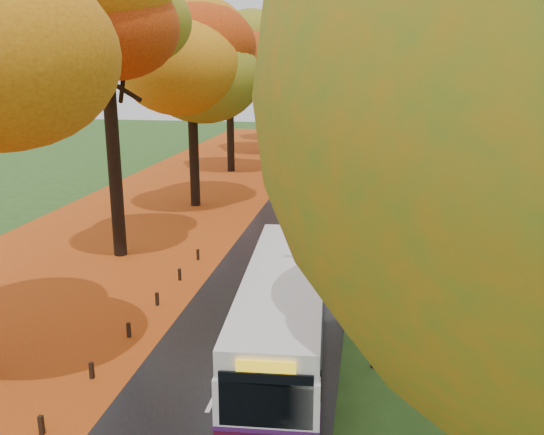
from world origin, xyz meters
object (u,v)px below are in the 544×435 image
(streetlamp_near, at_px, (371,213))
(car_silver, at_px, (301,155))
(streetlamp_mid, at_px, (373,128))
(bus, at_px, (284,312))
(car_white, at_px, (285,173))
(streetlamp_far, at_px, (373,104))
(car_dark, at_px, (306,148))

(streetlamp_near, height_order, car_silver, streetlamp_near)
(streetlamp_near, xyz_separation_m, streetlamp_mid, (0.00, 22.00, 0.00))
(streetlamp_near, xyz_separation_m, car_silver, (-6.12, 34.93, -3.93))
(streetlamp_near, relative_size, car_silver, 1.76)
(streetlamp_mid, bearing_deg, bus, -96.41)
(bus, xyz_separation_m, car_white, (-3.86, 26.07, -0.69))
(streetlamp_far, distance_m, car_dark, 8.36)
(streetlamp_near, relative_size, streetlamp_far, 1.00)
(streetlamp_mid, distance_m, car_white, 8.60)
(streetlamp_mid, xyz_separation_m, streetlamp_far, (0.00, 22.00, 0.00))
(streetlamp_far, distance_m, car_white, 19.15)
(streetlamp_far, xyz_separation_m, car_silver, (-6.12, -9.07, -3.93))
(streetlamp_near, relative_size, streetlamp_mid, 1.00)
(car_silver, xyz_separation_m, car_dark, (-0.18, 5.29, -0.07))
(streetlamp_mid, xyz_separation_m, bus, (-2.44, -21.73, -3.25))
(streetlamp_far, bearing_deg, car_white, -109.63)
(streetlamp_mid, relative_size, car_white, 1.85)
(car_silver, distance_m, car_dark, 5.30)
(streetlamp_mid, distance_m, streetlamp_far, 22.00)
(car_dark, bearing_deg, bus, -67.81)
(streetlamp_near, distance_m, bus, 4.07)
(streetlamp_mid, distance_m, car_silver, 14.83)
(streetlamp_near, height_order, streetlamp_far, same)
(streetlamp_mid, relative_size, car_silver, 1.76)
(car_white, xyz_separation_m, car_dark, (0.00, 13.88, -0.06))
(car_silver, bearing_deg, car_dark, 111.64)
(streetlamp_near, bearing_deg, streetlamp_mid, 90.00)
(streetlamp_near, bearing_deg, car_white, 103.44)
(car_white, height_order, car_dark, car_white)
(car_dark, bearing_deg, streetlamp_mid, -54.26)
(streetlamp_mid, xyz_separation_m, car_white, (-6.30, 4.34, -3.94))
(streetlamp_far, distance_m, car_silver, 11.62)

